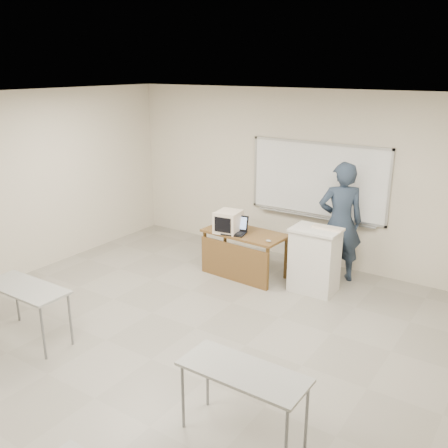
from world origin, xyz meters
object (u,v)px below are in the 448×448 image
Objects in this scene: laptop at (236,229)px; keyboard at (328,228)px; whiteboard at (318,181)px; instructor_desk at (241,246)px; mouse at (268,241)px; podium at (314,260)px; presenter at (340,222)px; crt_monitor at (228,221)px.

laptop is 0.76× the size of keyboard.
instructor_desk is at bearing -119.01° from whiteboard.
whiteboard is 1.56m from mouse.
mouse is at bearing -5.88° from instructor_desk.
laptop is at bearing -172.84° from podium.
whiteboard is 1.30m from keyboard.
laptop is 1.50m from keyboard.
whiteboard is 2.44× the size of podium.
instructor_desk is 0.29m from laptop.
keyboard is at bearing 58.22° from presenter.
crt_monitor reaches higher than laptop.
whiteboard is at bearing 45.98° from crt_monitor.
whiteboard is 1.56m from podium.
podium is (1.21, 0.18, -0.02)m from instructor_desk.
laptop reaches higher than instructor_desk.
podium is 0.76m from mouse.
mouse is at bearing -12.89° from crt_monitor.
crt_monitor is at bearing 169.43° from laptop.
crt_monitor is 4.83× the size of mouse.
keyboard reaches higher than mouse.
keyboard reaches higher than laptop.
keyboard is (1.61, 0.27, 0.11)m from crt_monitor.
whiteboard is at bearing 64.13° from mouse.
presenter is (1.45, 0.81, 0.17)m from laptop.
podium is at bearing -0.06° from crt_monitor.
podium is at bearing -3.50° from laptop.
presenter is at bearing 92.06° from keyboard.
crt_monitor is at bearing -126.52° from whiteboard.
crt_monitor is at bearing 155.56° from mouse.
podium is 2.79× the size of laptop.
podium is at bearing -65.77° from whiteboard.
mouse is at bearing -159.13° from podium.
keyboard is at bearing -1.28° from laptop.
instructor_desk is at bearing -5.40° from laptop.
presenter is (0.14, 0.62, 0.47)m from podium.
laptop is 0.66m from mouse.
presenter reaches higher than crt_monitor.
instructor_desk is 1.35× the size of podium.
podium is at bearing 2.81° from mouse.
whiteboard reaches higher than crt_monitor.
instructor_desk is (-0.71, -1.29, -0.95)m from whiteboard.
crt_monitor is 1.64m from keyboard.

